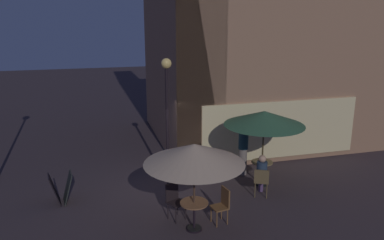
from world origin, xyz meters
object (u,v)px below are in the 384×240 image
patio_umbrella_1 (194,154)px  patron_seated_0 (262,172)px  cafe_chair_2 (223,203)px  cafe_chair_0 (261,180)px  menu_sandwich_board (61,189)px  street_lamp_near_corner (167,101)px  cafe_table_1 (194,210)px  cafe_table_0 (262,169)px  cafe_chair_1 (174,198)px  patron_standing_1 (243,149)px  patio_umbrella_0 (264,118)px

patio_umbrella_1 → patron_seated_0: size_ratio=1.92×
patio_umbrella_1 → cafe_chair_2: bearing=10.3°
cafe_chair_0 → patron_seated_0: (0.06, 0.13, 0.17)m
menu_sandwich_board → street_lamp_near_corner: bearing=0.1°
cafe_chair_0 → cafe_table_1: bearing=143.0°
cafe_table_0 → cafe_chair_0: bearing=-115.7°
cafe_table_1 → cafe_chair_1: cafe_chair_1 is taller
street_lamp_near_corner → patron_standing_1: size_ratio=2.26×
menu_sandwich_board → cafe_chair_0: (5.70, -1.11, 0.10)m
cafe_chair_2 → patron_seated_0: (1.66, 1.22, 0.16)m
cafe_table_0 → patio_umbrella_0: bearing=0.0°
cafe_table_1 → cafe_chair_0: 2.70m
patio_umbrella_0 → cafe_chair_2: (-1.97, -1.87, -1.64)m
street_lamp_near_corner → patio_umbrella_0: size_ratio=1.62×
cafe_table_1 → patio_umbrella_0: (2.77, 2.02, 1.66)m
cafe_table_0 → patron_standing_1: 1.05m
cafe_table_0 → cafe_chair_2: bearing=-136.5°
cafe_chair_1 → cafe_chair_2: 1.28m
street_lamp_near_corner → cafe_chair_1: street_lamp_near_corner is taller
cafe_table_1 → cafe_chair_1: (-0.36, 0.70, 0.05)m
cafe_table_0 → patron_standing_1: size_ratio=0.44×
cafe_chair_1 → patron_seated_0: size_ratio=0.77×
patron_standing_1 → menu_sandwich_board: bearing=10.5°
cafe_table_0 → street_lamp_near_corner: bearing=165.3°
patio_umbrella_1 → patron_seated_0: (2.46, 1.37, -1.31)m
cafe_chair_2 → patio_umbrella_0: bearing=-146.8°
patio_umbrella_0 → patron_standing_1: size_ratio=1.40×
patio_umbrella_1 → street_lamp_near_corner: bearing=92.0°
patio_umbrella_0 → patron_seated_0: bearing=-115.7°
menu_sandwich_board → cafe_chair_2: 4.66m
patio_umbrella_1 → patron_standing_1: 4.06m
patron_seated_0 → patio_umbrella_0: bearing=-0.0°
cafe_chair_0 → menu_sandwich_board: bearing=104.7°
cafe_table_0 → patio_umbrella_0: 1.65m
patio_umbrella_0 → patio_umbrella_1: patio_umbrella_0 is taller
cafe_table_0 → cafe_chair_2: size_ratio=0.82×
menu_sandwich_board → patron_seated_0: (5.77, -0.98, 0.27)m
cafe_table_1 → cafe_chair_2: 0.82m
patron_seated_0 → cafe_table_0: bearing=-0.0°
cafe_table_1 → patio_umbrella_0: 3.81m
cafe_table_1 → patron_seated_0: size_ratio=0.59×
street_lamp_near_corner → patron_seated_0: (2.56, -1.41, -2.04)m
cafe_chair_2 → cafe_table_1: bearing=-0.0°
patron_seated_0 → street_lamp_near_corner: bearing=86.8°
menu_sandwich_board → cafe_table_0: bearing=-10.6°
street_lamp_near_corner → cafe_table_0: 3.70m
patio_umbrella_0 → patron_seated_0: patio_umbrella_0 is taller
cafe_chair_1 → street_lamp_near_corner: bearing=145.7°
patio_umbrella_0 → cafe_chair_1: 3.76m
menu_sandwich_board → patio_umbrella_1: bearing=-42.9°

